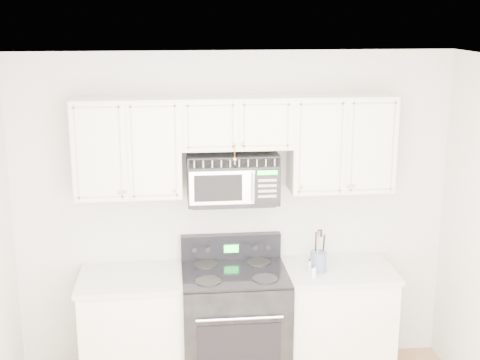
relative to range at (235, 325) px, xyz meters
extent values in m
cube|color=white|center=(0.03, -1.41, 2.12)|extent=(3.50, 3.50, 0.01)
cube|color=silver|center=(0.03, 0.34, 0.82)|extent=(3.50, 0.01, 2.60)
cube|color=silver|center=(-0.77, 0.03, -0.04)|extent=(0.82, 0.63, 0.88)
cube|color=beige|center=(-0.77, 0.03, 0.42)|extent=(0.86, 0.65, 0.04)
cube|color=silver|center=(0.83, 0.03, -0.04)|extent=(0.82, 0.63, 0.88)
cube|color=beige|center=(0.83, 0.03, 0.42)|extent=(0.86, 0.65, 0.04)
cube|color=black|center=(0.00, -0.01, -0.02)|extent=(0.81, 0.69, 0.92)
cube|color=black|center=(0.00, -0.36, -0.03)|extent=(0.62, 0.01, 0.43)
cylinder|color=silver|center=(0.00, -0.38, 0.24)|extent=(0.64, 0.02, 0.02)
cube|color=black|center=(0.00, -0.01, 0.44)|extent=(0.81, 0.69, 0.02)
cube|color=black|center=(0.00, 0.30, 0.54)|extent=(0.81, 0.08, 0.21)
cube|color=#0AE72A|center=(0.00, 0.26, 0.54)|extent=(0.12, 0.00, 0.06)
cube|color=silver|center=(-0.79, 0.18, 1.41)|extent=(0.80, 0.33, 0.75)
cube|color=silver|center=(0.85, 0.18, 1.41)|extent=(0.80, 0.33, 0.75)
cube|color=silver|center=(0.03, 0.18, 1.59)|extent=(0.84, 0.33, 0.39)
sphere|color=gold|center=(-0.81, -0.01, 1.12)|extent=(0.03, 0.03, 0.03)
sphere|color=gold|center=(-0.45, -0.01, 1.12)|extent=(0.03, 0.03, 0.03)
sphere|color=gold|center=(0.51, -0.01, 1.12)|extent=(0.03, 0.03, 0.03)
sphere|color=gold|center=(0.87, -0.01, 1.12)|extent=(0.03, 0.03, 0.03)
sphere|color=gold|center=(0.00, -0.01, 1.46)|extent=(0.03, 0.03, 0.03)
sphere|color=gold|center=(0.06, -0.01, 1.46)|extent=(0.03, 0.03, 0.03)
cylinder|color=#B3241B|center=(0.00, -0.01, 1.40)|extent=(0.00, 0.00, 0.11)
sphere|color=gold|center=(0.00, -0.01, 1.34)|extent=(0.04, 0.04, 0.04)
cube|color=black|center=(0.00, 0.17, 1.16)|extent=(0.70, 0.35, 0.39)
cube|color=#A6A197|center=(0.00, 0.00, 1.31)|extent=(0.68, 0.01, 0.07)
cube|color=#BABABA|center=(-0.09, -0.01, 1.13)|extent=(0.49, 0.01, 0.26)
cube|color=black|center=(-0.12, -0.02, 1.13)|extent=(0.36, 0.01, 0.20)
cube|color=black|center=(0.25, -0.01, 1.13)|extent=(0.19, 0.01, 0.26)
cube|color=#0AE72A|center=(0.25, -0.02, 1.24)|extent=(0.15, 0.00, 0.03)
cylinder|color=silver|center=(0.14, -0.05, 1.13)|extent=(0.02, 0.02, 0.22)
cylinder|color=slate|center=(0.65, -0.03, 0.52)|extent=(0.13, 0.13, 0.16)
cylinder|color=#9A704D|center=(0.69, -0.03, 0.59)|extent=(0.01, 0.01, 0.28)
cylinder|color=black|center=(0.64, 0.00, 0.61)|extent=(0.01, 0.01, 0.30)
cylinder|color=#9A704D|center=(0.64, -0.06, 0.62)|extent=(0.01, 0.01, 0.32)
cylinder|color=black|center=(0.69, -0.03, 0.59)|extent=(0.01, 0.01, 0.28)
cylinder|color=silver|center=(0.59, -0.14, 0.48)|extent=(0.04, 0.04, 0.08)
cylinder|color=silver|center=(0.59, -0.14, 0.52)|extent=(0.04, 0.04, 0.02)
cylinder|color=silver|center=(0.60, -0.02, 0.48)|extent=(0.04, 0.04, 0.09)
cylinder|color=silver|center=(0.60, -0.02, 0.53)|extent=(0.04, 0.04, 0.02)
camera|label=1|loc=(-0.47, -4.81, 2.42)|focal=50.00mm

